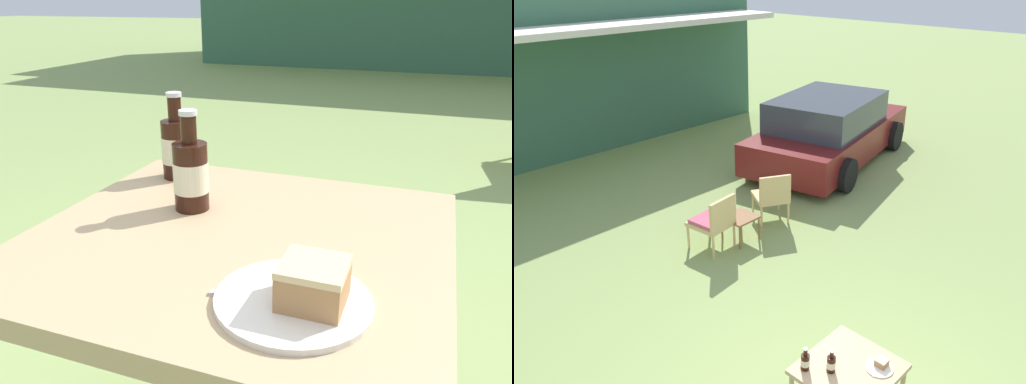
{
  "view_description": "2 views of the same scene",
  "coord_description": "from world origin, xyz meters",
  "views": [
    {
      "loc": [
        0.33,
        -0.79,
        1.16
      ],
      "look_at": [
        0.0,
        0.1,
        0.79
      ],
      "focal_mm": 35.0,
      "sensor_mm": 36.0,
      "label": 1
    },
    {
      "loc": [
        -2.71,
        -1.69,
        3.75
      ],
      "look_at": [
        1.81,
        2.62,
        0.9
      ],
      "focal_mm": 35.0,
      "sensor_mm": 36.0,
      "label": 2
    }
  ],
  "objects": [
    {
      "name": "cabin_building",
      "position": [
        1.32,
        9.77,
        1.63
      ],
      "size": [
        10.78,
        4.53,
        3.24
      ],
      "color": "#38664C",
      "rests_on": "ground_plane"
    },
    {
      "name": "parked_car",
      "position": [
        5.23,
        4.22,
        0.67
      ],
      "size": [
        4.54,
        2.75,
        1.39
      ],
      "rotation": [
        0.0,
        0.0,
        0.21
      ],
      "color": "maroon",
      "rests_on": "ground_plane"
    },
    {
      "name": "wicker_chair_cushioned",
      "position": [
        1.26,
        3.2,
        0.46
      ],
      "size": [
        0.56,
        0.6,
        0.84
      ],
      "rotation": [
        0.0,
        0.0,
        3.26
      ],
      "color": "tan",
      "rests_on": "ground_plane"
    },
    {
      "name": "wicker_chair_plain",
      "position": [
        2.44,
        3.19,
        0.46
      ],
      "size": [
        0.7,
        0.72,
        0.84
      ],
      "rotation": [
        0.0,
        0.0,
        2.64
      ],
      "color": "tan",
      "rests_on": "ground_plane"
    },
    {
      "name": "garden_side_table",
      "position": [
        1.69,
        3.12,
        0.34
      ],
      "size": [
        0.44,
        0.44,
        0.39
      ],
      "color": "brown",
      "rests_on": "ground_plane"
    },
    {
      "name": "patio_table",
      "position": [
        0.0,
        0.0,
        0.66
      ],
      "size": [
        0.78,
        0.72,
        0.74
      ],
      "color": "tan",
      "rests_on": "ground_plane"
    },
    {
      "name": "cake_on_plate",
      "position": [
        0.18,
        -0.19,
        0.76
      ],
      "size": [
        0.23,
        0.23,
        0.07
      ],
      "color": "silver",
      "rests_on": "patio_table"
    },
    {
      "name": "cola_bottle_near",
      "position": [
        -0.14,
        0.08,
        0.82
      ],
      "size": [
        0.07,
        0.07,
        0.21
      ],
      "color": "black",
      "rests_on": "patio_table"
    },
    {
      "name": "cola_bottle_far",
      "position": [
        -0.26,
        0.25,
        0.82
      ],
      "size": [
        0.07,
        0.07,
        0.21
      ],
      "color": "black",
      "rests_on": "patio_table"
    },
    {
      "name": "fork",
      "position": [
        0.13,
        -0.18,
        0.74
      ],
      "size": [
        0.18,
        0.07,
        0.01
      ],
      "color": "silver",
      "rests_on": "patio_table"
    }
  ]
}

